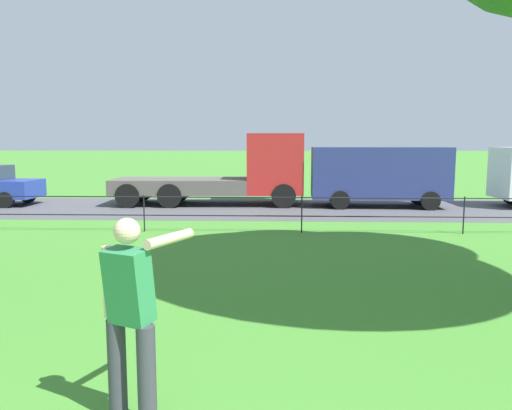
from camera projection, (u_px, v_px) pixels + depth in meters
The scene contains 5 objects.
street_strip at pixel (237, 208), 18.05m from camera, with size 80.00×6.01×0.01m, color #4C4C51.
park_fence at pixel (222, 208), 13.12m from camera, with size 29.96×0.04×1.00m.
person_thrower at pixel (131, 313), 4.11m from camera, with size 0.72×0.71×1.79m.
flatbed_truck_center at pixel (237, 173), 19.01m from camera, with size 7.37×2.64×2.75m.
panel_van_right at pixel (379, 173), 18.36m from camera, with size 5.07×2.24×2.24m.
Camera 1 is at (1.45, -0.24, 2.40)m, focal length 34.21 mm.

